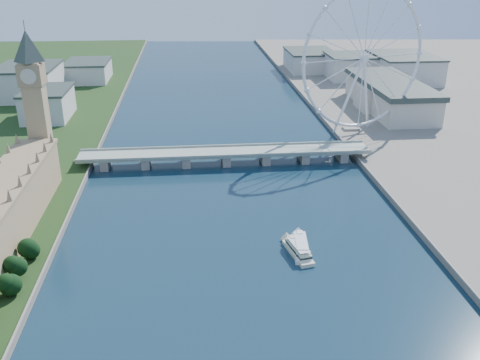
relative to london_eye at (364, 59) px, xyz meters
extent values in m
cube|color=tan|center=(-247.98, -77.08, -24.52)|extent=(13.00, 13.00, 80.00)
cube|color=#937A59|center=(-247.98, -77.08, 7.48)|extent=(15.00, 15.00, 14.00)
pyramid|color=#2D3833|center=(-247.98, -77.08, 35.48)|extent=(20.02, 20.02, 20.00)
cube|color=gray|center=(-119.98, -55.08, -59.02)|extent=(220.00, 22.00, 2.00)
cube|color=gray|center=(-209.98, -55.08, -63.77)|extent=(6.00, 20.00, 7.50)
cube|color=gray|center=(-179.98, -55.08, -63.77)|extent=(6.00, 20.00, 7.50)
cube|color=gray|center=(-149.98, -55.08, -63.77)|extent=(6.00, 20.00, 7.50)
cube|color=gray|center=(-119.98, -55.08, -63.77)|extent=(6.00, 20.00, 7.50)
cube|color=gray|center=(-89.98, -55.08, -63.77)|extent=(6.00, 20.00, 7.50)
cube|color=gray|center=(-59.98, -55.08, -63.77)|extent=(6.00, 20.00, 7.50)
cube|color=gray|center=(-29.98, -55.08, -63.77)|extent=(6.00, 20.00, 7.50)
torus|color=silver|center=(0.02, -0.08, 0.48)|extent=(113.60, 39.12, 118.60)
cylinder|color=silver|center=(0.02, -0.08, 0.48)|extent=(7.25, 6.61, 6.00)
cube|color=gray|center=(-2.98, 9.92, -63.52)|extent=(14.00, 10.00, 2.00)
cube|color=beige|center=(-279.98, 74.92, -51.52)|extent=(40.00, 60.00, 26.00)
cube|color=beige|center=(-319.98, 164.92, -48.52)|extent=(60.00, 80.00, 32.00)
cube|color=beige|center=(-269.98, 244.92, -53.52)|extent=(50.00, 70.00, 22.00)
cube|color=beige|center=(60.02, 224.92, -50.52)|extent=(60.00, 60.00, 28.00)
cube|color=beige|center=(120.02, 204.92, -49.52)|extent=(70.00, 90.00, 30.00)
cube|color=beige|center=(20.02, 284.92, -52.52)|extent=(60.00, 80.00, 24.00)
camera|label=1|loc=(-146.26, -436.28, 77.90)|focal=40.00mm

